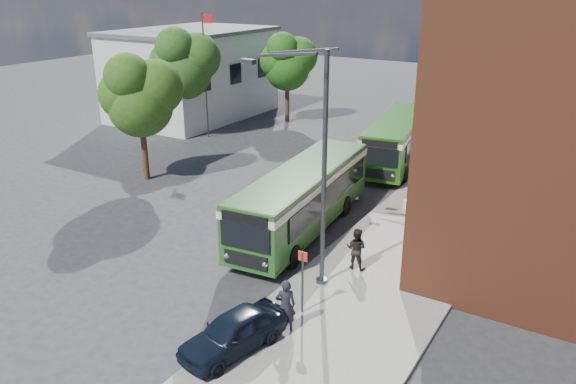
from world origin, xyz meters
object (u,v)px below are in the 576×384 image
Objects in this scene: street_lamp at (315,167)px; bus_rear at (397,137)px; bus_front at (303,194)px; parked_car at (233,332)px.

bus_rear is (-2.79, 16.05, -2.96)m from street_lamp.
bus_front is at bearing 124.72° from street_lamp.
bus_rear is 21.42m from parked_car.
parked_car is at bearing -90.41° from street_lamp.
bus_front is at bearing 119.96° from parked_car.
bus_rear is 2.81× the size of parked_car.
bus_front is 11.93m from bus_rear.
bus_front is 1.06× the size of bus_rear.
bus_front and bus_rear have the same top height.
parked_car is (2.82, -9.29, -1.04)m from bus_front.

